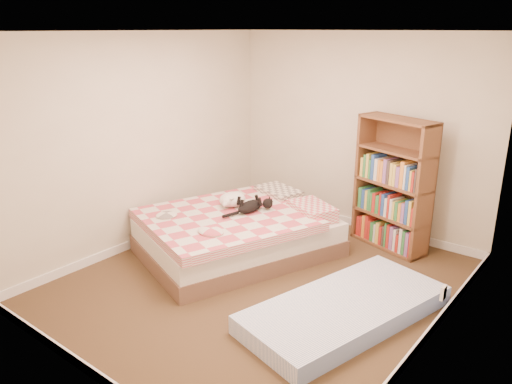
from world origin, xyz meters
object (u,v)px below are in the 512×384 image
Objects in this scene: bed at (240,232)px; black_cat at (252,206)px; floor_mattress at (345,309)px; bookshelf at (392,201)px; white_dog at (232,200)px.

bed is 0.35m from black_cat.
bed is at bearing 177.93° from floor_mattress.
bookshelf reaches higher than floor_mattress.
bed is 5.77× the size of white_dog.
black_cat is at bearing -119.20° from bookshelf.
bed is 1.60× the size of bookshelf.
white_dog is (-1.85, 0.58, 0.50)m from floor_mattress.
white_dog is (-1.49, -1.19, 0.02)m from bookshelf.
bed is 1.74m from floor_mattress.
black_cat reaches higher than bed.
bookshelf is 2.38× the size of black_cat.
white_dog is at bearing -142.63° from black_cat.
bed is at bearing -97.27° from black_cat.
bookshelf reaches higher than white_dog.
floor_mattress is at bearing -61.68° from bookshelf.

